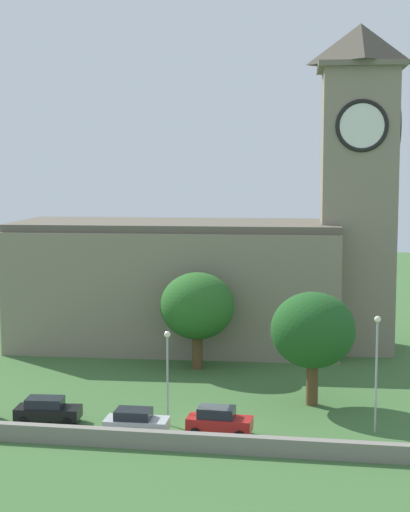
{
  "coord_description": "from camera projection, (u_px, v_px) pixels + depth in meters",
  "views": [
    {
      "loc": [
        8.51,
        -53.37,
        17.82
      ],
      "look_at": [
        -1.91,
        9.52,
        10.61
      ],
      "focal_mm": 57.32,
      "sensor_mm": 36.0,
      "label": 1
    }
  ],
  "objects": [
    {
      "name": "car_red",
      "position": [
        219.0,
        421.0,
        53.78
      ],
      "size": [
        4.33,
        2.17,
        1.9
      ],
      "color": "red",
      "rests_on": "ground"
    },
    {
      "name": "streetlamp_west_mid",
      "position": [
        167.0,
        362.0,
        55.51
      ],
      "size": [
        0.44,
        0.44,
        6.55
      ],
      "color": "#9EA0A5",
      "rests_on": "ground"
    },
    {
      "name": "tree_riverside_east",
      "position": [
        313.0,
        330.0,
        60.09
      ],
      "size": [
        6.25,
        6.25,
        8.47
      ],
      "color": "brown",
      "rests_on": "ground"
    },
    {
      "name": "ground_plane",
      "position": [
        237.0,
        371.0,
        70.4
      ],
      "size": [
        200.0,
        200.0,
        0.0
      ],
      "primitive_type": "plane",
      "color": "#3D6633"
    },
    {
      "name": "tree_riverside_west",
      "position": [
        197.0,
        306.0,
        70.88
      ],
      "size": [
        6.48,
        6.48,
        8.47
      ],
      "color": "brown",
      "rests_on": "ground"
    },
    {
      "name": "streetlamp_central",
      "position": [
        377.0,
        357.0,
        53.8
      ],
      "size": [
        0.44,
        0.44,
        7.9
      ],
      "color": "#9EA0A5",
      "rests_on": "ground"
    },
    {
      "name": "car_silver",
      "position": [
        136.0,
        422.0,
        53.9
      ],
      "size": [
        4.23,
        2.36,
        1.71
      ],
      "color": "silver",
      "rests_on": "ground"
    },
    {
      "name": "church",
      "position": [
        218.0,
        262.0,
        79.57
      ],
      "size": [
        37.52,
        14.62,
        30.78
      ],
      "color": "gray",
      "rests_on": "ground"
    },
    {
      "name": "quay_barrier",
      "position": [
        197.0,
        442.0,
        50.83
      ],
      "size": [
        44.3,
        0.7,
        1.15
      ],
      "primitive_type": "cube",
      "color": "gray",
      "rests_on": "ground"
    },
    {
      "name": "car_black",
      "position": [
        47.0,
        410.0,
        56.33
      ],
      "size": [
        4.59,
        2.49,
        1.79
      ],
      "color": "black",
      "rests_on": "ground"
    }
  ]
}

